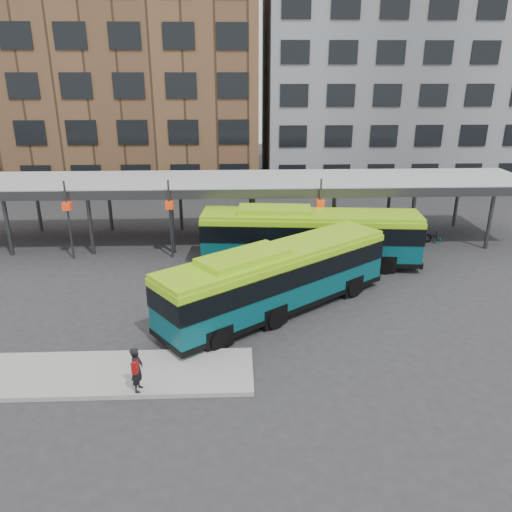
% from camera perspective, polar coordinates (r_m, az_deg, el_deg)
% --- Properties ---
extents(ground, '(120.00, 120.00, 0.00)m').
position_cam_1_polar(ground, '(22.05, -4.59, -8.89)').
color(ground, '#28282B').
rests_on(ground, ground).
extents(boarding_island, '(14.00, 3.00, 0.18)m').
position_cam_1_polar(boarding_island, '(20.46, -20.87, -12.55)').
color(boarding_island, gray).
rests_on(boarding_island, ground).
extents(canopy, '(40.00, 6.53, 4.80)m').
position_cam_1_polar(canopy, '(32.83, -4.10, 8.30)').
color(canopy, '#999B9E').
rests_on(canopy, ground).
extents(building_brick, '(26.00, 14.00, 22.00)m').
position_cam_1_polar(building_brick, '(52.38, -15.36, 20.00)').
color(building_brick, brown).
rests_on(building_brick, ground).
extents(building_grey, '(24.00, 14.00, 20.00)m').
position_cam_1_polar(building_grey, '(53.38, 14.85, 18.97)').
color(building_grey, slate).
rests_on(building_grey, ground).
extents(bus_front, '(11.30, 9.37, 3.36)m').
position_cam_1_polar(bus_front, '(23.25, 2.45, -2.43)').
color(bus_front, '#07464E').
rests_on(bus_front, ground).
extents(bus_rear, '(12.70, 3.80, 3.45)m').
position_cam_1_polar(bus_rear, '(29.13, 6.08, 2.36)').
color(bus_rear, '#07464E').
rests_on(bus_rear, ground).
extents(pedestrian, '(0.47, 0.67, 1.68)m').
position_cam_1_polar(pedestrian, '(18.24, -13.45, -12.48)').
color(pedestrian, black).
rests_on(pedestrian, boarding_island).
extents(bike_rack, '(4.28, 1.18, 1.04)m').
position_cam_1_polar(bike_rack, '(34.66, 16.99, 2.20)').
color(bike_rack, slate).
rests_on(bike_rack, ground).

